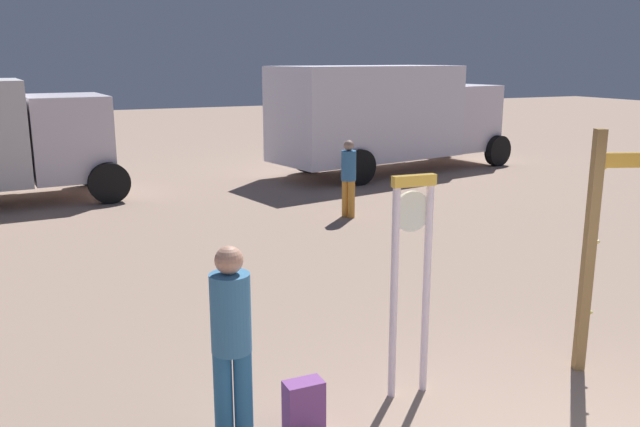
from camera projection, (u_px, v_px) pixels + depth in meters
name	position (u px, v px, depth m)	size (l,w,h in m)	color
standing_clock	(411.00, 265.00, 6.00)	(0.42, 0.12, 2.11)	white
arrow_sign	(623.00, 213.00, 6.40)	(0.97, 0.51, 2.46)	#9A7544
person_near_clock	(231.00, 336.00, 5.25)	(0.32, 0.32, 1.70)	#2B689A
backpack	(303.00, 407.00, 5.59)	(0.33, 0.23, 0.46)	#83458E
person_distant	(349.00, 175.00, 13.05)	(0.30, 0.30, 1.55)	orange
box_truck_near	(386.00, 114.00, 18.23)	(7.48, 3.73, 2.93)	white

